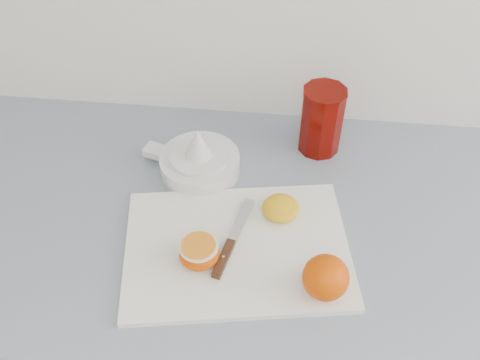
# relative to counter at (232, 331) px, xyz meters

# --- Properties ---
(counter) EXTENTS (2.54, 0.64, 0.89)m
(counter) POSITION_rel_counter_xyz_m (0.00, 0.00, 0.00)
(counter) COLOR white
(counter) RESTS_ON ground
(cutting_board) EXTENTS (0.43, 0.34, 0.01)m
(cutting_board) POSITION_rel_counter_xyz_m (0.02, -0.09, 0.45)
(cutting_board) COLOR white
(cutting_board) RESTS_ON counter
(whole_orange) EXTENTS (0.07, 0.07, 0.07)m
(whole_orange) POSITION_rel_counter_xyz_m (0.17, -0.16, 0.49)
(whole_orange) COLOR #F03E00
(whole_orange) RESTS_ON cutting_board
(half_orange) EXTENTS (0.07, 0.07, 0.04)m
(half_orange) POSITION_rel_counter_xyz_m (-0.04, -0.12, 0.48)
(half_orange) COLOR #F03E00
(half_orange) RESTS_ON cutting_board
(squeezed_shell) EXTENTS (0.07, 0.07, 0.03)m
(squeezed_shell) POSITION_rel_counter_xyz_m (0.09, -0.00, 0.47)
(squeezed_shell) COLOR gold
(squeezed_shell) RESTS_ON cutting_board
(paring_knife) EXTENTS (0.06, 0.18, 0.01)m
(paring_knife) POSITION_rel_counter_xyz_m (0.01, -0.10, 0.46)
(paring_knife) COLOR #472518
(paring_knife) RESTS_ON cutting_board
(citrus_juicer) EXTENTS (0.20, 0.16, 0.11)m
(citrus_juicer) POSITION_rel_counter_xyz_m (-0.07, 0.10, 0.47)
(citrus_juicer) COLOR white
(citrus_juicer) RESTS_ON counter
(red_tumbler) EXTENTS (0.09, 0.09, 0.14)m
(red_tumbler) POSITION_rel_counter_xyz_m (0.16, 0.20, 0.51)
(red_tumbler) COLOR #5D0500
(red_tumbler) RESTS_ON counter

